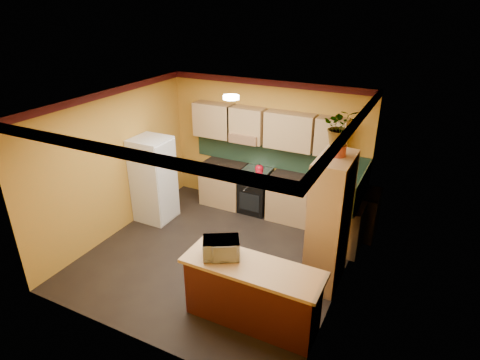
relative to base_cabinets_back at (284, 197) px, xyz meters
name	(u,v)px	position (x,y,z in m)	size (l,w,h in m)	color
room_shell	(223,137)	(-0.52, -1.52, 1.65)	(4.24, 4.24, 2.72)	black
base_cabinets_back	(284,197)	(0.00, 0.00, 0.00)	(3.65, 0.60, 0.88)	tan
countertop_back	(285,177)	(0.00, 0.00, 0.46)	(3.65, 0.62, 0.04)	black
stove	(255,191)	(-0.62, 0.00, 0.02)	(0.58, 0.58, 0.91)	black
kettle	(259,168)	(-0.52, -0.05, 0.56)	(0.17, 0.17, 0.18)	#B60C1D
sink	(323,182)	(0.78, 0.00, 0.50)	(0.48, 0.40, 0.03)	silver
base_cabinets_right	(338,226)	(1.26, -0.61, 0.00)	(0.60, 0.80, 0.88)	tan
countertop_right	(341,203)	(1.26, -0.61, 0.46)	(0.62, 0.80, 0.04)	black
fridge	(154,180)	(-2.29, -1.18, 0.41)	(0.68, 0.66, 1.70)	white
pantry	(329,222)	(1.31, -1.59, 0.61)	(0.48, 0.90, 2.10)	tan
fern_pot	(338,150)	(1.31, -1.54, 1.74)	(0.22, 0.22, 0.16)	#A93F28
fern	(341,127)	(1.31, -1.54, 2.08)	(0.47, 0.41, 0.52)	tan
breakfast_bar	(252,295)	(0.66, -2.92, 0.00)	(1.80, 0.55, 0.88)	#4A1D11
bar_top	(252,267)	(0.66, -2.92, 0.47)	(1.90, 0.65, 0.05)	tan
microwave	(221,248)	(0.19, -2.92, 0.62)	(0.48, 0.33, 0.27)	white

